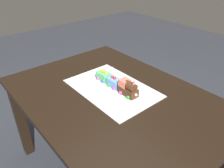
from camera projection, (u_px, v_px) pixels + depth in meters
dining_table at (114, 109)px, 1.45m from camera, size 1.40×1.00×0.74m
cake_board at (112, 88)px, 1.47m from camera, size 0.60×0.40×0.00m
cake_locomotive at (128, 88)px, 1.37m from camera, size 0.14×0.08×0.12m
cake_car_hopper_sky_blue at (115, 83)px, 1.47m from camera, size 0.10×0.08×0.07m
cake_car_caboose_mint_green at (104, 76)px, 1.54m from camera, size 0.10×0.08×0.07m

